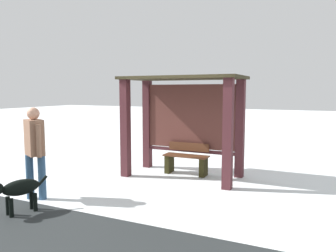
{
  "coord_description": "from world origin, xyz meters",
  "views": [
    {
      "loc": [
        3.02,
        -7.17,
        2.04
      ],
      "look_at": [
        -0.18,
        -0.41,
        1.24
      ],
      "focal_mm": 35.55,
      "sensor_mm": 36.0,
      "label": 1
    }
  ],
  "objects_px": {
    "bus_shelter": "(185,110)",
    "person_walking": "(35,146)",
    "dog": "(18,189)",
    "bench_left_inside": "(186,160)"
  },
  "relations": [
    {
      "from": "bus_shelter",
      "to": "bench_left_inside",
      "type": "height_order",
      "value": "bus_shelter"
    },
    {
      "from": "bench_left_inside",
      "to": "dog",
      "type": "bearing_deg",
      "value": -112.46
    },
    {
      "from": "bus_shelter",
      "to": "dog",
      "type": "xyz_separation_m",
      "value": [
        -1.51,
        -3.58,
        -1.17
      ]
    },
    {
      "from": "bus_shelter",
      "to": "person_walking",
      "type": "height_order",
      "value": "bus_shelter"
    },
    {
      "from": "bench_left_inside",
      "to": "person_walking",
      "type": "xyz_separation_m",
      "value": [
        -1.86,
        -2.96,
        0.68
      ]
    },
    {
      "from": "bench_left_inside",
      "to": "person_walking",
      "type": "height_order",
      "value": "person_walking"
    },
    {
      "from": "bus_shelter",
      "to": "dog",
      "type": "relative_size",
      "value": 3.14
    },
    {
      "from": "bus_shelter",
      "to": "dog",
      "type": "height_order",
      "value": "bus_shelter"
    },
    {
      "from": "bus_shelter",
      "to": "person_walking",
      "type": "relative_size",
      "value": 1.62
    },
    {
      "from": "bench_left_inside",
      "to": "dog",
      "type": "height_order",
      "value": "bench_left_inside"
    }
  ]
}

